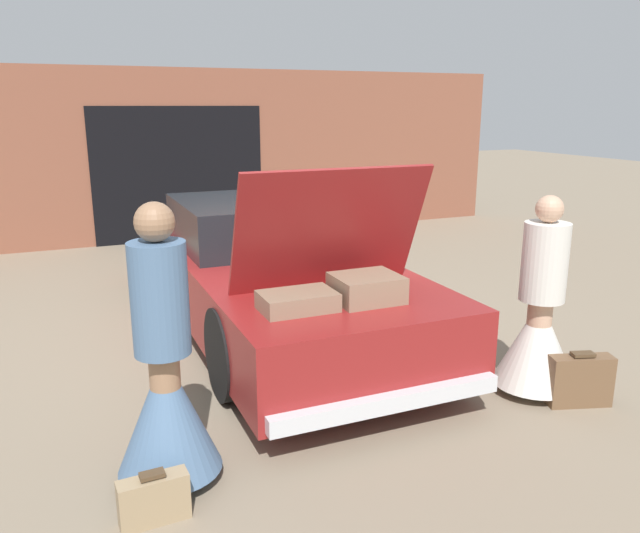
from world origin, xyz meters
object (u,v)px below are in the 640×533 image
Objects in this scene: car at (266,269)px; suitcase_beside_left_person at (154,499)px; suitcase_beside_right_person at (580,380)px; person_right at (539,325)px; person_left at (166,388)px.

car reaches higher than suitcase_beside_left_person.
suitcase_beside_right_person is (3.18, 0.14, 0.06)m from suitcase_beside_left_person.
person_right reaches higher than suitcase_beside_left_person.
person_right is 3.09m from suitcase_beside_left_person.
person_left is at bearing -120.19° from car.
person_right is at bearing 98.47° from person_left.
person_right is at bearing -58.81° from car.
car is at bearing 156.40° from person_left.
car is at bearing 120.59° from suitcase_beside_right_person.
person_left reaches higher than suitcase_beside_right_person.
car is 10.35× the size of suitcase_beside_right_person.
car is 3.01× the size of person_left.
person_left is 3.44× the size of suitcase_beside_right_person.
person_left is (-1.44, -2.47, 0.03)m from car.
car reaches higher than suitcase_beside_right_person.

